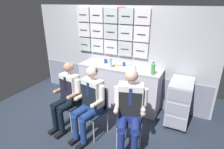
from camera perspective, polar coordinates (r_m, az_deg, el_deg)
ground at (r=3.63m, az=-8.07°, el=-16.78°), size 4.80×4.80×0.04m
galley_bulkhead at (r=4.19m, az=1.35°, el=6.32°), size 4.20×0.14×2.15m
galley_counter at (r=4.10m, az=2.32°, el=-3.66°), size 1.80×0.53×0.93m
service_trolley at (r=3.72m, az=20.13°, el=-7.83°), size 0.40×0.65×0.88m
folding_chair_left at (r=3.57m, az=-11.59°, el=-6.99°), size 0.47×0.47×0.86m
crew_member_left at (r=3.40m, az=-13.81°, el=-5.76°), size 0.49×0.63×1.25m
folding_chair_center at (r=3.28m, az=-4.85°, el=-9.36°), size 0.47×0.47×0.86m
crew_member_center at (r=3.09m, az=-6.99°, el=-7.94°), size 0.50×0.65×1.27m
folding_chair_near_trolley at (r=3.08m, az=5.62°, el=-11.60°), size 0.50×0.50×0.86m
crew_member_near_trolley at (r=2.84m, az=5.59°, el=-10.02°), size 0.54×0.70×1.32m
water_bottle_blue_cap at (r=3.53m, az=12.60°, el=1.77°), size 0.08×0.08×0.25m
water_bottle_tall at (r=3.82m, az=-0.60°, el=3.89°), size 0.08×0.08×0.25m
coffee_cup_white at (r=4.13m, az=-1.96°, el=4.19°), size 0.07×0.07×0.09m
paper_cup_blue at (r=3.98m, az=5.32°, el=3.25°), size 0.06×0.06×0.07m
espresso_cup_small at (r=3.94m, az=3.75°, el=3.25°), size 0.06×0.06×0.08m
coffee_cup_spare at (r=3.76m, az=6.88°, el=2.26°), size 0.07×0.07×0.09m
snack_banana at (r=3.95m, az=1.70°, el=2.96°), size 0.17×0.10×0.04m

